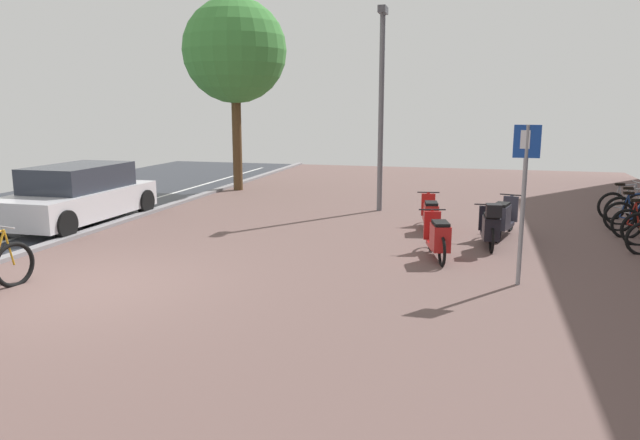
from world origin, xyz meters
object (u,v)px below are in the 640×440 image
object	(u,v)px
scooter_near	(503,218)
scooter_mid	(490,226)
bicycle_rack_09	(625,206)
lamp_post	(381,99)
scooter_extra	(438,237)
bicycle_rack_07	(635,216)
scooter_far	(430,214)
bicycle_rack_08	(634,211)
parked_car_near	(78,195)
parking_sign	(524,188)
street_tree	(235,51)

from	to	relation	value
scooter_near	scooter_mid	distance (m)	1.11
bicycle_rack_09	lamp_post	size ratio (longest dim) A/B	0.26
bicycle_rack_09	scooter_extra	distance (m)	6.71
bicycle_rack_07	scooter_far	bearing A→B (deg)	-166.93
bicycle_rack_07	bicycle_rack_08	xyz separation A→B (m)	(0.15, 0.76, 0.00)
bicycle_rack_09	scooter_mid	xyz separation A→B (m)	(-3.32, -4.01, 0.10)
bicycle_rack_07	bicycle_rack_09	size ratio (longest dim) A/B	1.01
scooter_far	parked_car_near	xyz separation A→B (m)	(-8.31, -1.28, 0.29)
bicycle_rack_09	lamp_post	distance (m)	6.68
bicycle_rack_09	scooter_far	xyz separation A→B (m)	(-4.61, -2.57, 0.04)
bicycle_rack_09	scooter_mid	distance (m)	5.21
bicycle_rack_07	parking_sign	bearing A→B (deg)	-119.38
bicycle_rack_08	parked_car_near	xyz separation A→B (m)	(-12.94, -3.08, 0.32)
lamp_post	street_tree	xyz separation A→B (m)	(-5.25, 2.76, 1.56)
bicycle_rack_08	scooter_extra	bearing A→B (deg)	-134.20
bicycle_rack_08	scooter_mid	size ratio (longest dim) A/B	0.80
parking_sign	street_tree	size ratio (longest dim) A/B	0.40
parked_car_near	parking_sign	xyz separation A→B (m)	(10.00, -2.64, 0.89)
parking_sign	bicycle_rack_07	bearing A→B (deg)	60.62
street_tree	lamp_post	bearing A→B (deg)	-27.75
scooter_mid	scooter_far	bearing A→B (deg)	131.80
bicycle_rack_09	parked_car_near	world-z (taller)	parked_car_near
scooter_near	scooter_far	distance (m)	1.63
bicycle_rack_07	street_tree	world-z (taller)	street_tree
scooter_mid	scooter_far	distance (m)	1.94
bicycle_rack_08	scooter_near	size ratio (longest dim) A/B	0.75
scooter_far	scooter_extra	world-z (taller)	scooter_extra
bicycle_rack_09	parking_sign	bearing A→B (deg)	-114.22
scooter_mid	scooter_extra	bearing A→B (deg)	-129.09
bicycle_rack_08	scooter_far	world-z (taller)	bicycle_rack_08
parking_sign	bicycle_rack_09	bearing A→B (deg)	65.78
street_tree	scooter_mid	bearing A→B (deg)	-38.75
scooter_near	lamp_post	xyz separation A→B (m)	(-3.11, 2.65, 2.54)
scooter_far	scooter_near	bearing A→B (deg)	-13.34
scooter_mid	scooter_far	world-z (taller)	scooter_mid
bicycle_rack_09	scooter_mid	bearing A→B (deg)	-129.62
scooter_near	parked_car_near	xyz separation A→B (m)	(-9.89, -0.90, 0.24)
scooter_mid	scooter_far	xyz separation A→B (m)	(-1.29, 1.44, -0.06)
bicycle_rack_08	scooter_near	distance (m)	3.75
bicycle_rack_08	bicycle_rack_09	distance (m)	0.76
bicycle_rack_07	parking_sign	xyz separation A→B (m)	(-2.79, -4.96, 1.21)
scooter_mid	parked_car_near	size ratio (longest dim) A/B	0.40
street_tree	bicycle_rack_08	bearing A→B (deg)	-15.79
scooter_far	scooter_extra	bearing A→B (deg)	-82.54
bicycle_rack_07	street_tree	xyz separation A→B (m)	(-11.26, 3.99, 4.18)
bicycle_rack_07	scooter_near	bearing A→B (deg)	-153.98
lamp_post	scooter_near	bearing A→B (deg)	-40.36
parking_sign	street_tree	world-z (taller)	street_tree
bicycle_rack_07	parked_car_near	bearing A→B (deg)	-169.73
scooter_far	lamp_post	distance (m)	3.76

